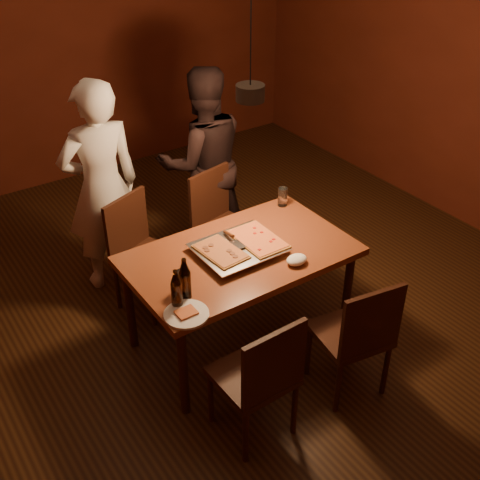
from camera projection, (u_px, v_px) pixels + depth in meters
room_shell at (250, 146)px, 3.86m from camera, size 6.00×6.00×6.00m
dining_table at (240, 262)px, 4.03m from camera, size 1.50×0.90×0.75m
chair_far_left at (139, 243)px, 4.48m from camera, size 0.54×0.54×0.49m
chair_far_right at (219, 215)px, 4.83m from camera, size 0.50×0.50×0.49m
chair_near_left at (262, 371)px, 3.37m from camera, size 0.43×0.43×0.49m
chair_near_right at (359, 329)px, 3.67m from camera, size 0.48×0.48×0.49m
pizza_tray at (239, 249)px, 3.98m from camera, size 0.58×0.49×0.05m
pizza_meat at (221, 251)px, 3.90m from camera, size 0.25×0.37×0.02m
pizza_cheese at (258, 239)px, 4.03m from camera, size 0.26×0.41×0.02m
spatula at (238, 244)px, 3.97m from camera, size 0.10×0.24×0.04m
beer_bottle_a at (176, 289)px, 3.46m from camera, size 0.07×0.07×0.25m
beer_bottle_b at (185, 278)px, 3.52m from camera, size 0.07×0.07×0.27m
water_glass_left at (183, 281)px, 3.62m from camera, size 0.08×0.08×0.13m
water_glass_right at (283, 197)px, 4.49m from camera, size 0.07×0.07×0.14m
plate_slice at (186, 314)px, 3.45m from camera, size 0.26×0.26×0.03m
napkin at (297, 260)px, 3.87m from camera, size 0.14×0.11×0.06m
diner_white at (102, 188)px, 4.55m from camera, size 0.63×0.43×1.70m
diner_dark at (203, 162)px, 5.02m from camera, size 0.92×0.79×1.62m
pendant_lamp at (250, 91)px, 3.67m from camera, size 0.18×0.18×1.10m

